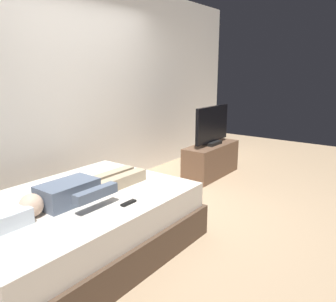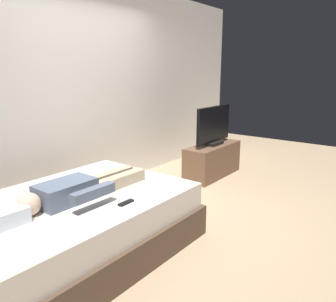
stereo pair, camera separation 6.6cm
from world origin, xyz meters
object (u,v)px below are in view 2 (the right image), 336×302
remote (126,203)px  tv_stand (212,160)px  person (80,189)px  tv (214,126)px  bed (75,226)px

remote → tv_stand: 2.64m
person → tv_stand: bearing=5.1°
tv_stand → tv: tv is taller
bed → tv_stand: 2.72m
person → remote: 0.44m
bed → tv: tv is taller
tv_stand → person: bearing=-174.9°
person → tv: 2.71m
person → remote: size_ratio=8.40×
bed → tv: (2.72, 0.17, 0.52)m
bed → remote: size_ratio=13.88×
remote → bed: bearing=110.9°
bed → person: (0.03, -0.07, 0.36)m
person → tv: tv is taller
bed → person: size_ratio=1.65×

